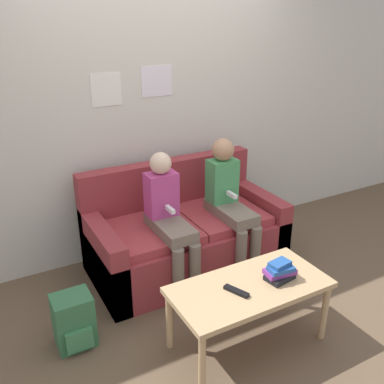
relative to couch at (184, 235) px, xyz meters
The scene contains 9 objects.
ground_plane 0.61m from the couch, 90.00° to the right, with size 10.00×10.00×0.00m, color brown.
wall_back 1.13m from the couch, 90.01° to the left, with size 8.00×0.06×2.60m.
couch is the anchor object (origin of this frame).
coffee_table 1.07m from the couch, 94.57° to the right, with size 1.03×0.51×0.46m.
person_left 0.44m from the couch, 139.43° to the right, with size 0.24×0.57×1.09m.
person_right 0.51m from the couch, 30.54° to the right, with size 0.24×0.57×1.12m.
tv_remote 1.12m from the couch, 100.81° to the right, with size 0.10×0.17×0.02m.
book_stack 1.12m from the couch, 83.52° to the right, with size 0.21×0.15×0.12m.
backpack 1.21m from the couch, 154.86° to the right, with size 0.25×0.24×0.37m.
Camera 1 is at (-1.51, -2.34, 2.06)m, focal length 40.00 mm.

